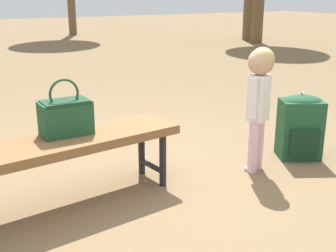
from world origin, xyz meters
TOP-DOWN VIEW (x-y plane):
  - ground_plane at (0.00, 0.00)m, footprint 40.00×40.00m
  - park_bench at (-0.71, -0.04)m, footprint 1.64×0.63m
  - handbag at (-0.64, 0.05)m, footprint 0.33×0.20m
  - child_standing at (0.76, -0.17)m, footprint 0.24×0.19m
  - backpack_large at (1.26, -0.12)m, footprint 0.41×0.38m

SIDE VIEW (x-z plane):
  - ground_plane at x=0.00m, z-range 0.00..0.00m
  - backpack_large at x=1.26m, z-range 0.00..0.56m
  - park_bench at x=-0.71m, z-range 0.17..0.62m
  - handbag at x=-0.64m, z-range 0.39..0.76m
  - child_standing at x=0.76m, z-range 0.16..1.11m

